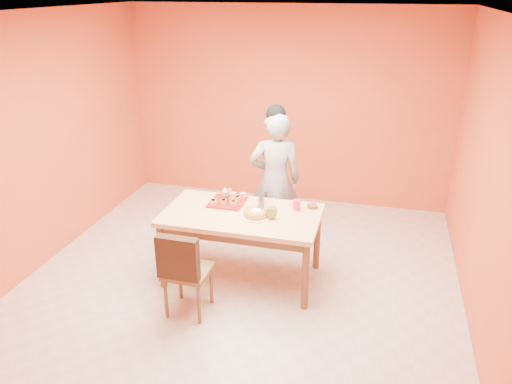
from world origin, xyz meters
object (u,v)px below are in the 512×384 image
(sponge_cake, at_px, (256,213))
(magenta_glass, at_px, (296,205))
(dining_chair, at_px, (187,270))
(red_dinner_plate, at_px, (230,197))
(checker_tin, at_px, (312,206))
(person, at_px, (275,181))
(egg_ornament, at_px, (271,211))
(pastry_platter, at_px, (228,202))
(dining_table, at_px, (242,221))

(sponge_cake, height_order, magenta_glass, magenta_glass)
(dining_chair, relative_size, red_dinner_plate, 3.94)
(dining_chair, xyz_separation_m, checker_tin, (1.01, 1.03, 0.31))
(person, xyz_separation_m, egg_ornament, (0.16, -0.88, 0.02))
(pastry_platter, relative_size, egg_ornament, 2.33)
(dining_chair, bearing_deg, person, 73.30)
(dining_chair, bearing_deg, sponge_cake, 54.57)
(person, distance_m, sponge_cake, 0.88)
(sponge_cake, xyz_separation_m, magenta_glass, (0.37, 0.27, 0.01))
(pastry_platter, relative_size, magenta_glass, 3.31)
(dining_chair, bearing_deg, pastry_platter, 83.98)
(dining_chair, height_order, checker_tin, dining_chair)
(dining_table, height_order, checker_tin, checker_tin)
(red_dinner_plate, bearing_deg, person, 50.59)
(checker_tin, bearing_deg, dining_table, -155.48)
(sponge_cake, relative_size, checker_tin, 2.22)
(sponge_cake, distance_m, magenta_glass, 0.45)
(dining_chair, distance_m, sponge_cake, 0.89)
(egg_ornament, height_order, checker_tin, egg_ornament)
(dining_table, distance_m, pastry_platter, 0.31)
(dining_table, bearing_deg, checker_tin, 24.52)
(red_dinner_plate, height_order, magenta_glass, magenta_glass)
(magenta_glass, bearing_deg, egg_ornament, -127.64)
(person, distance_m, magenta_glass, 0.72)
(dining_table, xyz_separation_m, checker_tin, (0.68, 0.31, 0.11))
(pastry_platter, xyz_separation_m, magenta_glass, (0.74, 0.01, 0.04))
(dining_table, relative_size, magenta_glass, 14.59)
(pastry_platter, bearing_deg, dining_table, -43.22)
(red_dinner_plate, xyz_separation_m, magenta_glass, (0.76, -0.13, 0.05))
(dining_chair, relative_size, egg_ornament, 5.72)
(dining_chair, bearing_deg, checker_tin, 46.47)
(sponge_cake, height_order, egg_ornament, egg_ornament)
(dining_table, height_order, red_dinner_plate, red_dinner_plate)
(sponge_cake, bearing_deg, dining_table, 162.21)
(dining_chair, relative_size, magenta_glass, 8.13)
(dining_chair, bearing_deg, egg_ornament, 46.72)
(dining_chair, xyz_separation_m, egg_ornament, (0.65, 0.67, 0.38))
(red_dinner_plate, bearing_deg, pastry_platter, -83.36)
(red_dinner_plate, distance_m, checker_tin, 0.91)
(dining_chair, height_order, sponge_cake, dining_chair)
(dining_table, height_order, sponge_cake, sponge_cake)
(sponge_cake, relative_size, egg_ornament, 1.59)
(dining_chair, height_order, person, person)
(red_dinner_plate, xyz_separation_m, egg_ornament, (0.56, -0.40, 0.07))
(pastry_platter, bearing_deg, checker_tin, 6.84)
(person, height_order, pastry_platter, person)
(dining_table, height_order, dining_chair, dining_chair)
(pastry_platter, relative_size, sponge_cake, 1.46)
(pastry_platter, height_order, red_dinner_plate, pastry_platter)
(magenta_glass, bearing_deg, dining_chair, -132.31)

